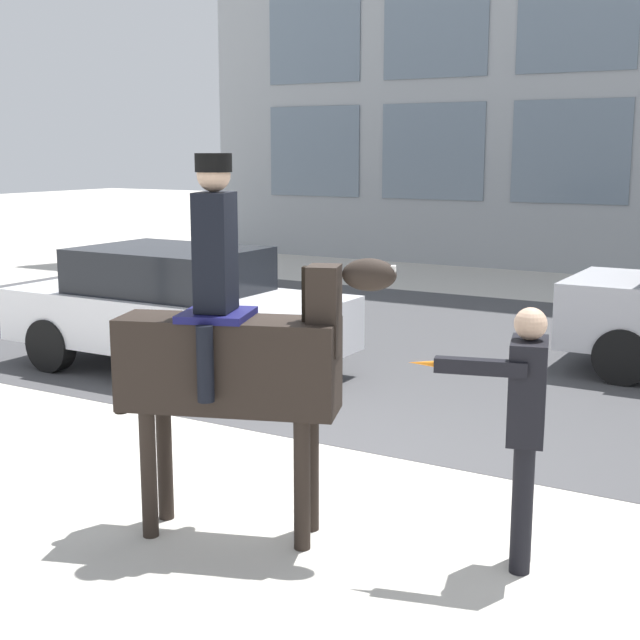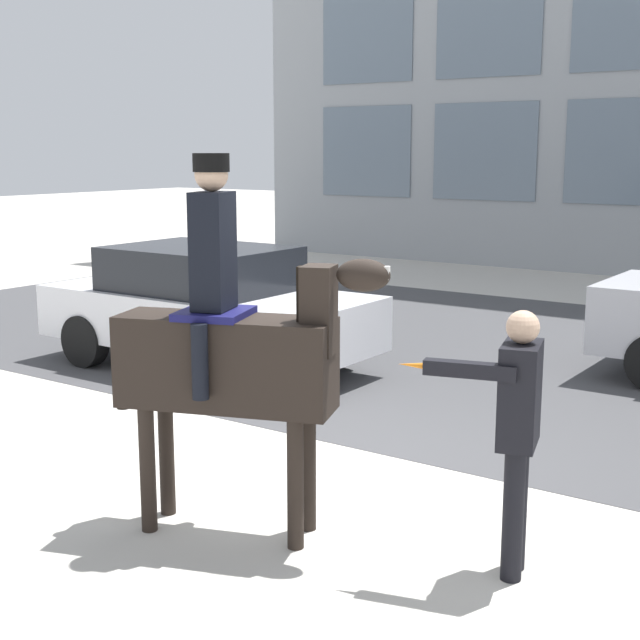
{
  "view_description": "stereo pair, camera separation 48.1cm",
  "coord_description": "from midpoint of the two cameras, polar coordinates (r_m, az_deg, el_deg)",
  "views": [
    {
      "loc": [
        3.45,
        -6.13,
        2.61
      ],
      "look_at": [
        0.38,
        -0.86,
        1.44
      ],
      "focal_mm": 50.0,
      "sensor_mm": 36.0,
      "label": 1
    },
    {
      "loc": [
        3.85,
        -5.87,
        2.61
      ],
      "look_at": [
        0.38,
        -0.86,
        1.44
      ],
      "focal_mm": 50.0,
      "sensor_mm": 36.0,
      "label": 2
    }
  ],
  "objects": [
    {
      "name": "pedestrian_bystander",
      "position": [
        5.59,
        10.52,
        -6.2
      ],
      "size": [
        0.8,
        0.6,
        1.67
      ],
      "rotation": [
        0.0,
        0.0,
        -2.88
      ],
      "color": "black",
      "rests_on": "ground_plane"
    },
    {
      "name": "road_surface",
      "position": [
        11.64,
        11.18,
        -2.27
      ],
      "size": [
        21.18,
        8.5,
        0.01
      ],
      "color": "#444447",
      "rests_on": "ground_plane"
    },
    {
      "name": "street_car_near_lane",
      "position": [
        10.75,
        -10.51,
        0.79
      ],
      "size": [
        4.11,
        1.84,
        1.47
      ],
      "color": "silver",
      "rests_on": "ground_plane"
    },
    {
      "name": "ground_plane",
      "position": [
        7.49,
        -1.04,
        -9.53
      ],
      "size": [
        80.0,
        80.0,
        0.0
      ],
      "primitive_type": "plane",
      "color": "beige"
    },
    {
      "name": "mounted_horse_lead",
      "position": [
        5.96,
        -7.84,
        -1.97
      ],
      "size": [
        1.86,
        0.92,
        2.59
      ],
      "rotation": [
        0.0,
        0.0,
        0.34
      ],
      "color": "black",
      "rests_on": "ground_plane"
    }
  ]
}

